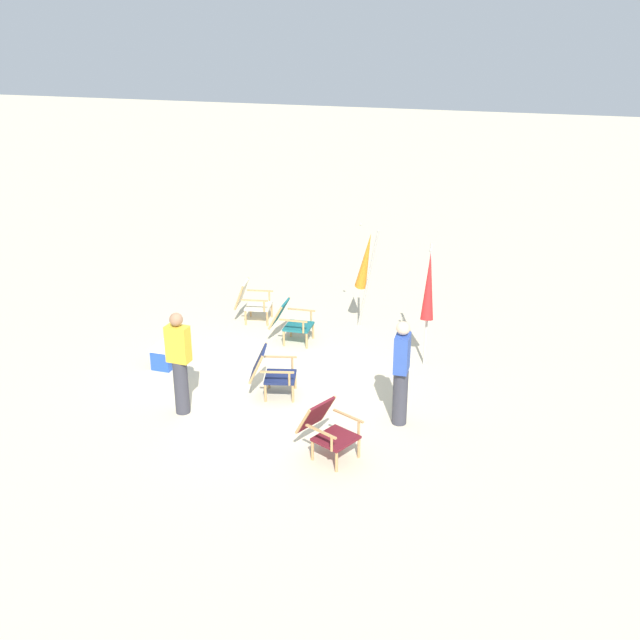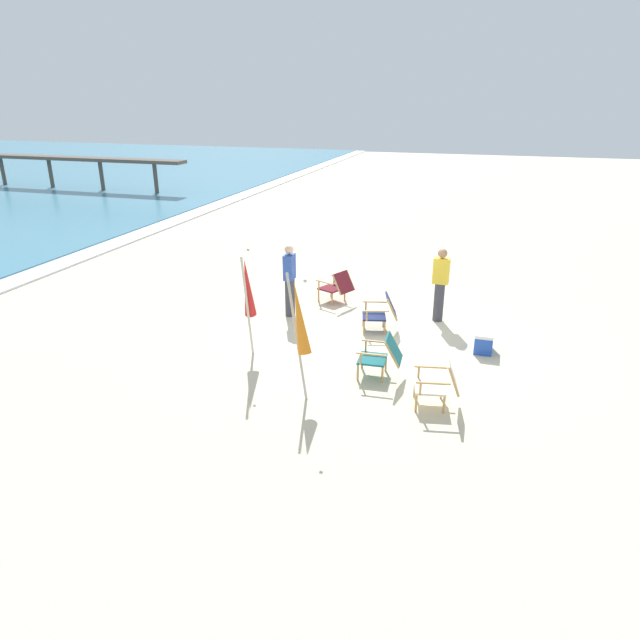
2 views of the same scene
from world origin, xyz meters
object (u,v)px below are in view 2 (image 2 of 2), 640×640
object	(u,v)px
umbrella_furled_red	(248,289)
cooler_box	(484,342)
beach_chair_far_center	(337,286)
umbrella_furled_orange	(299,319)
beach_chair_back_right	(382,311)
person_near_chairs	(290,280)
person_by_waterline	(440,284)
beach_chair_mid_center	(440,382)
beach_chair_back_left	(382,355)

from	to	relation	value
umbrella_furled_red	cooler_box	distance (m)	4.66
beach_chair_far_center	umbrella_furled_orange	size ratio (longest dim) A/B	0.45
cooler_box	beach_chair_back_right	bearing A→B (deg)	78.11
beach_chair_back_right	umbrella_furled_orange	size ratio (longest dim) A/B	0.41
person_near_chairs	person_by_waterline	world-z (taller)	same
person_by_waterline	beach_chair_mid_center	bearing A→B (deg)	-173.41
beach_chair_back_left	umbrella_furled_orange	xyz separation A→B (m)	(-1.05, 1.15, 0.93)
beach_chair_far_center	umbrella_furled_red	distance (m)	3.64
beach_chair_mid_center	umbrella_furled_orange	size ratio (longest dim) A/B	0.39
beach_chair_back_right	umbrella_furled_orange	distance (m)	3.35
beach_chair_back_right	cooler_box	xyz separation A→B (m)	(-0.44, -2.11, -0.23)
beach_chair_mid_center	person_near_chairs	world-z (taller)	person_near_chairs
umbrella_furled_orange	beach_chair_far_center	bearing A→B (deg)	8.09
person_near_chairs	beach_chair_back_left	bearing A→B (deg)	-132.34
umbrella_furled_orange	cooler_box	distance (m)	4.08
umbrella_furled_red	person_near_chairs	xyz separation A→B (m)	(2.28, 0.03, -0.53)
person_near_chairs	cooler_box	bearing A→B (deg)	-99.33
beach_chair_mid_center	cooler_box	distance (m)	2.46
beach_chair_back_left	person_near_chairs	world-z (taller)	person_near_chairs
umbrella_furled_red	beach_chair_far_center	bearing A→B (deg)	-12.17
beach_chair_back_left	person_by_waterline	bearing A→B (deg)	-12.02
beach_chair_mid_center	umbrella_furled_red	distance (m)	3.82
beach_chair_back_left	beach_chair_back_right	bearing A→B (deg)	11.58
beach_chair_back_left	beach_chair_back_right	size ratio (longest dim) A/B	0.94
beach_chair_far_center	person_by_waterline	distance (m)	2.52
umbrella_furled_orange	cooler_box	xyz separation A→B (m)	(2.70, -2.83, -1.15)
beach_chair_far_center	beach_chair_back_right	size ratio (longest dim) A/B	1.10
beach_chair_mid_center	person_near_chairs	bearing A→B (deg)	49.90
beach_chair_back_left	person_near_chairs	distance (m)	3.51
person_near_chairs	cooler_box	world-z (taller)	person_near_chairs
beach_chair_back_right	person_by_waterline	distance (m)	1.48
beach_chair_back_right	cooler_box	world-z (taller)	beach_chair_back_right
person_by_waterline	beach_chair_back_right	bearing A→B (deg)	131.19
beach_chair_back_right	person_by_waterline	world-z (taller)	person_by_waterline
beach_chair_far_center	beach_chair_mid_center	xyz separation A→B (m)	(-4.23, -2.88, 0.01)
beach_chair_mid_center	umbrella_furled_orange	bearing A→B (deg)	98.22
umbrella_furled_red	cooler_box	xyz separation A→B (m)	(1.59, -4.22, -1.17)
beach_chair_back_left	person_by_waterline	xyz separation A→B (m)	(3.03, -0.65, 0.42)
beach_chair_far_center	person_by_waterline	xyz separation A→B (m)	(-0.47, -2.44, 0.42)
umbrella_furled_orange	cooler_box	bearing A→B (deg)	-46.37
beach_chair_back_right	person_by_waterline	bearing A→B (deg)	-48.81
beach_chair_back_left	umbrella_furled_orange	distance (m)	1.82
beach_chair_back_left	umbrella_furled_orange	world-z (taller)	umbrella_furled_orange
beach_chair_back_right	cooler_box	size ratio (longest dim) A/B	1.72
beach_chair_far_center	cooler_box	bearing A→B (deg)	-118.02
umbrella_furled_red	beach_chair_back_right	bearing A→B (deg)	-46.16
umbrella_furled_orange	person_by_waterline	world-z (taller)	umbrella_furled_orange
cooler_box	beach_chair_far_center	bearing A→B (deg)	61.98
beach_chair_back_right	person_near_chairs	distance (m)	2.20
beach_chair_back_left	person_near_chairs	size ratio (longest dim) A/B	0.49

